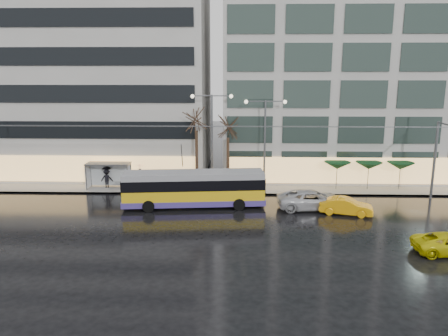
{
  "coord_description": "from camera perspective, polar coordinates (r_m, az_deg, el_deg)",
  "views": [
    {
      "loc": [
        4.33,
        -30.13,
        11.32
      ],
      "look_at": [
        3.31,
        5.0,
        3.47
      ],
      "focal_mm": 35.0,
      "sensor_mm": 36.0,
      "label": 1
    }
  ],
  "objects": [
    {
      "name": "tree_b",
      "position": [
        41.63,
        0.52,
        5.8
      ],
      "size": [
        3.2,
        3.2,
        7.7
      ],
      "color": "black",
      "rests_on": "sidewalk"
    },
    {
      "name": "trolleybus",
      "position": [
        36.97,
        -3.96,
        -2.86
      ],
      "size": [
        12.04,
        4.95,
        5.5
      ],
      "color": "gold",
      "rests_on": "ground"
    },
    {
      "name": "pedestrian_b",
      "position": [
        43.02,
        -10.11,
        -1.5
      ],
      "size": [
        0.93,
        0.79,
        1.68
      ],
      "color": "black",
      "rests_on": "sidewalk"
    },
    {
      "name": "pedestrian_c",
      "position": [
        44.03,
        -15.07,
        -1.05
      ],
      "size": [
        1.19,
        0.86,
        2.11
      ],
      "color": "black",
      "rests_on": "sidewalk"
    },
    {
      "name": "sidewalk",
      "position": [
        45.6,
        -1.31,
        -1.69
      ],
      "size": [
        80.0,
        10.0,
        0.15
      ],
      "primitive_type": "cube",
      "color": "gray",
      "rests_on": "ground"
    },
    {
      "name": "street_lamp_far",
      "position": [
        41.39,
        5.37,
        4.75
      ],
      "size": [
        3.96,
        0.36,
        8.53
      ],
      "color": "#595B60",
      "rests_on": "sidewalk"
    },
    {
      "name": "kerb",
      "position": [
        40.82,
        -1.67,
        -3.41
      ],
      "size": [
        80.0,
        0.1,
        0.15
      ],
      "primitive_type": "cube",
      "color": "slate",
      "rests_on": "ground"
    },
    {
      "name": "taxi_b",
      "position": [
        36.5,
        15.64,
        -4.83
      ],
      "size": [
        4.41,
        2.47,
        1.38
      ],
      "primitive_type": "imported",
      "rotation": [
        0.0,
        0.0,
        1.32
      ],
      "color": "#F4A40C",
      "rests_on": "ground"
    },
    {
      "name": "catenary",
      "position": [
        38.86,
        -3.28,
        2.09
      ],
      "size": [
        42.24,
        5.12,
        7.0
      ],
      "color": "#595B60",
      "rests_on": "ground"
    },
    {
      "name": "parasol_b",
      "position": [
        43.94,
        18.39,
        0.29
      ],
      "size": [
        2.5,
        2.5,
        2.65
      ],
      "color": "#595B60",
      "rests_on": "sidewalk"
    },
    {
      "name": "building_right",
      "position": [
        51.29,
        18.82,
        13.43
      ],
      "size": [
        32.0,
        14.0,
        25.0
      ],
      "primitive_type": "cube",
      "color": "#A09F99",
      "rests_on": "sidewalk"
    },
    {
      "name": "tree_a",
      "position": [
        41.52,
        -3.66,
        6.71
      ],
      "size": [
        3.2,
        3.2,
        8.4
      ],
      "color": "black",
      "rests_on": "sidewalk"
    },
    {
      "name": "parasol_c",
      "position": [
        44.9,
        22.06,
        0.26
      ],
      "size": [
        2.5,
        2.5,
        2.65
      ],
      "color": "#595B60",
      "rests_on": "sidewalk"
    },
    {
      "name": "building_left",
      "position": [
        53.17,
        -21.27,
        11.57
      ],
      "size": [
        34.0,
        14.0,
        22.0
      ],
      "primitive_type": "cube",
      "color": "#A09F99",
      "rests_on": "sidewalk"
    },
    {
      "name": "parasol_a",
      "position": [
        43.17,
        14.57,
        0.32
      ],
      "size": [
        2.5,
        2.5,
        2.65
      ],
      "color": "#595B60",
      "rests_on": "sidewalk"
    },
    {
      "name": "sedan_silver",
      "position": [
        37.26,
        11.4,
        -4.07
      ],
      "size": [
        5.95,
        3.07,
        1.6
      ],
      "primitive_type": "imported",
      "rotation": [
        0.0,
        0.0,
        1.64
      ],
      "color": "#BCBCC1",
      "rests_on": "ground"
    },
    {
      "name": "street_lamp_near",
      "position": [
        41.34,
        -1.58,
        5.18
      ],
      "size": [
        3.96,
        0.36,
        9.03
      ],
      "color": "#595B60",
      "rests_on": "sidewalk"
    },
    {
      "name": "ground",
      "position": [
        32.47,
        -6.16,
        -7.89
      ],
      "size": [
        140.0,
        140.0,
        0.0
      ],
      "primitive_type": "plane",
      "color": "black",
      "rests_on": "ground"
    },
    {
      "name": "pedestrian_a",
      "position": [
        43.79,
        -10.91,
        -0.5
      ],
      "size": [
        0.96,
        0.98,
        2.19
      ],
      "color": "black",
      "rests_on": "sidewalk"
    },
    {
      "name": "bus_shelter",
      "position": [
        43.76,
        -15.26,
        -0.21
      ],
      "size": [
        4.2,
        1.6,
        2.51
      ],
      "color": "#595B60",
      "rests_on": "sidewalk"
    }
  ]
}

